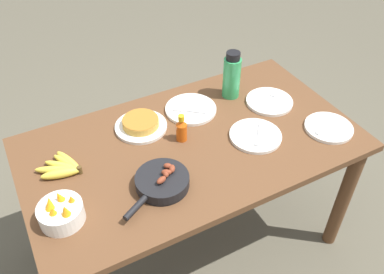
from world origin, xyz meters
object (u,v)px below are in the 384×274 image
object	(u,v)px
water_bottle	(232,76)
hot_sauce_bottle	(182,129)
empty_plate_far_right	(269,102)
empty_plate_mid_edge	(329,128)
frittata_plate_center	(141,124)
empty_plate_far_left	(191,109)
empty_plate_near_front	(255,136)
banana_bunch	(64,167)
skillet	(162,182)
fruit_bowl_mango	(61,212)

from	to	relation	value
water_bottle	hot_sauce_bottle	bearing A→B (deg)	-153.41
empty_plate_far_right	empty_plate_mid_edge	bearing A→B (deg)	-67.71
water_bottle	frittata_plate_center	bearing A→B (deg)	-176.79
empty_plate_far_left	empty_plate_near_front	bearing A→B (deg)	-61.87
banana_bunch	hot_sauce_bottle	xyz separation A→B (m)	(0.52, -0.06, 0.04)
empty_plate_far_right	skillet	bearing A→B (deg)	-160.10
fruit_bowl_mango	hot_sauce_bottle	world-z (taller)	hot_sauce_bottle
empty_plate_mid_edge	water_bottle	bearing A→B (deg)	120.23
banana_bunch	empty_plate_far_left	distance (m)	0.67
water_bottle	hot_sauce_bottle	distance (m)	0.43
frittata_plate_center	fruit_bowl_mango	bearing A→B (deg)	-142.24
empty_plate_far_left	fruit_bowl_mango	size ratio (longest dim) A/B	1.51
empty_plate_far_left	frittata_plate_center	bearing A→B (deg)	-178.10
skillet	empty_plate_far_left	distance (m)	0.51
banana_bunch	water_bottle	bearing A→B (deg)	8.47
skillet	empty_plate_near_front	world-z (taller)	skillet
banana_bunch	empty_plate_far_right	xyz separation A→B (m)	(1.04, -0.02, -0.01)
fruit_bowl_mango	empty_plate_near_front	bearing A→B (deg)	3.25
skillet	fruit_bowl_mango	distance (m)	0.39
skillet	frittata_plate_center	distance (m)	0.39
frittata_plate_center	hot_sauce_bottle	bearing A→B (deg)	-50.53
frittata_plate_center	banana_bunch	bearing A→B (deg)	-164.89
fruit_bowl_mango	water_bottle	size ratio (longest dim) A/B	0.67
banana_bunch	fruit_bowl_mango	bearing A→B (deg)	-105.53
fruit_bowl_mango	empty_plate_mid_edge	bearing A→B (deg)	-2.90
skillet	fruit_bowl_mango	xyz separation A→B (m)	(-0.39, 0.02, 0.01)
empty_plate_mid_edge	water_bottle	world-z (taller)	water_bottle
skillet	hot_sauce_bottle	size ratio (longest dim) A/B	2.29
banana_bunch	hot_sauce_bottle	distance (m)	0.53
banana_bunch	empty_plate_mid_edge	world-z (taller)	banana_bunch
empty_plate_far_right	hot_sauce_bottle	world-z (taller)	hot_sauce_bottle
frittata_plate_center	empty_plate_mid_edge	bearing A→B (deg)	-28.50
empty_plate_far_left	water_bottle	xyz separation A→B (m)	(0.24, 0.02, 0.11)
water_bottle	fruit_bowl_mango	bearing A→B (deg)	-158.36
frittata_plate_center	empty_plate_near_front	xyz separation A→B (m)	(0.44, -0.31, -0.01)
water_bottle	hot_sauce_bottle	world-z (taller)	water_bottle
empty_plate_far_right	water_bottle	xyz separation A→B (m)	(-0.14, 0.15, 0.11)
water_bottle	empty_plate_far_left	bearing A→B (deg)	-175.34
empty_plate_far_left	banana_bunch	bearing A→B (deg)	-170.15
skillet	hot_sauce_bottle	bearing A→B (deg)	-161.46
banana_bunch	water_bottle	world-z (taller)	water_bottle
frittata_plate_center	empty_plate_mid_edge	distance (m)	0.88
empty_plate_mid_edge	banana_bunch	bearing A→B (deg)	164.90
water_bottle	empty_plate_far_right	bearing A→B (deg)	-47.16
empty_plate_far_right	empty_plate_mid_edge	size ratio (longest dim) A/B	1.05
skillet	frittata_plate_center	bearing A→B (deg)	-129.19
empty_plate_near_front	water_bottle	size ratio (longest dim) A/B	0.96
empty_plate_near_front	empty_plate_mid_edge	size ratio (longest dim) A/B	1.07
empty_plate_far_left	empty_plate_mid_edge	xyz separation A→B (m)	(0.50, -0.43, 0.00)
skillet	water_bottle	size ratio (longest dim) A/B	1.26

